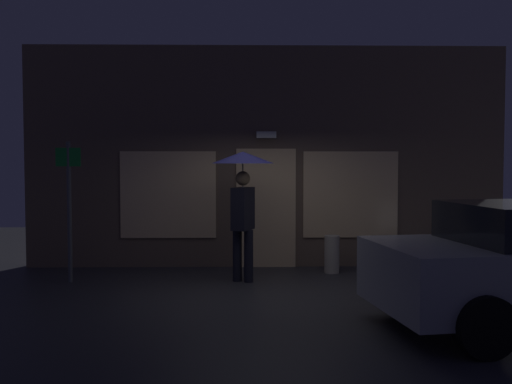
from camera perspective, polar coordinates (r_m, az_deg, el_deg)
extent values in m
plane|color=#2D2D33|center=(8.99, 1.50, -9.66)|extent=(18.00, 18.00, 0.00)
cube|color=brown|center=(11.13, 0.94, 3.38)|extent=(8.88, 0.30, 4.09)
cube|color=#F9D199|center=(10.99, 0.97, -1.55)|extent=(1.10, 0.04, 2.20)
cube|color=#F9D199|center=(11.05, -8.44, -0.26)|extent=(1.76, 0.04, 1.60)
cube|color=#F9D199|center=(11.14, 9.07, -0.24)|extent=(1.76, 0.04, 1.60)
cube|color=white|center=(10.89, 0.99, 5.51)|extent=(0.36, 0.16, 0.12)
cylinder|color=black|center=(9.76, -1.81, -6.11)|extent=(0.15, 0.15, 0.85)
cylinder|color=black|center=(9.69, -0.72, -6.18)|extent=(0.15, 0.15, 0.85)
cube|color=black|center=(9.63, -1.27, -1.61)|extent=(0.40, 0.52, 0.69)
cube|color=silver|center=(9.68, -0.56, -1.59)|extent=(0.07, 0.14, 0.55)
cube|color=red|center=(9.69, -0.56, -1.70)|extent=(0.04, 0.06, 0.44)
sphere|color=tan|center=(9.61, -1.28, 1.32)|extent=(0.24, 0.24, 0.24)
cylinder|color=slate|center=(9.61, -1.28, 1.25)|extent=(0.02, 0.02, 0.89)
cone|color=#14144C|center=(9.60, -1.28, 3.34)|extent=(1.01, 1.01, 0.19)
cylinder|color=black|center=(8.03, 14.39, -8.94)|extent=(0.67, 0.31, 0.64)
cylinder|color=black|center=(6.45, 21.18, -12.00)|extent=(0.67, 0.31, 0.64)
cylinder|color=#595B60|center=(10.04, -17.50, -1.87)|extent=(0.07, 0.07, 2.28)
cube|color=#198C33|center=(9.99, -17.61, 3.22)|extent=(0.40, 0.02, 0.30)
cylinder|color=#B2A899|center=(10.58, 7.31, -5.95)|extent=(0.26, 0.26, 0.66)
cylinder|color=slate|center=(10.49, 16.13, -6.33)|extent=(0.30, 0.30, 0.58)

